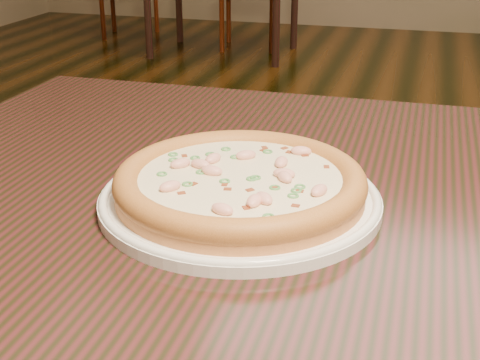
# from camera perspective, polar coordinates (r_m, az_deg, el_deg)

# --- Properties ---
(ground) EXTENTS (9.00, 9.00, 0.00)m
(ground) POSITION_cam_1_polar(r_m,az_deg,el_deg) (1.74, 9.53, -14.79)
(ground) COLOR black
(hero_table) EXTENTS (1.20, 0.80, 0.75)m
(hero_table) POSITION_cam_1_polar(r_m,az_deg,el_deg) (0.80, 9.40, -8.08)
(hero_table) COLOR black
(hero_table) RESTS_ON ground
(plate) EXTENTS (0.30, 0.30, 0.02)m
(plate) POSITION_cam_1_polar(r_m,az_deg,el_deg) (0.72, -0.00, -1.55)
(plate) COLOR white
(plate) RESTS_ON hero_table
(pizza) EXTENTS (0.27, 0.27, 0.03)m
(pizza) POSITION_cam_1_polar(r_m,az_deg,el_deg) (0.72, 0.01, -0.21)
(pizza) COLOR #CF823D
(pizza) RESTS_ON plate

